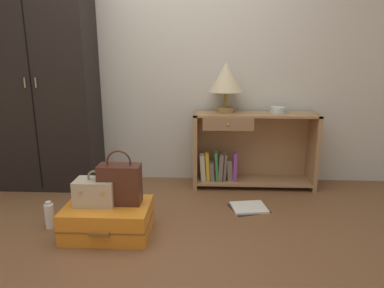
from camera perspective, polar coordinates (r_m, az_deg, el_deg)
The scene contains 11 objects.
ground_plane at distance 2.53m, azimuth -8.78°, elevation -16.62°, with size 9.00×9.00×0.00m, color brown.
back_wall at distance 3.65m, azimuth -4.89°, elevation 14.40°, with size 6.40×0.10×2.60m, color beige.
wardrobe at distance 3.69m, azimuth -23.12°, elevation 9.43°, with size 0.98×0.47×2.10m.
bookshelf at distance 3.55m, azimuth 9.01°, elevation -0.98°, with size 1.20×0.34×0.74m.
table_lamp at distance 3.43m, azimuth 5.53°, elevation 10.50°, with size 0.33×0.33×0.48m.
bowl at distance 3.51m, azimuth 13.80°, elevation 5.38°, with size 0.14×0.14×0.06m, color silver.
suitcase_large at distance 2.72m, azimuth -13.45°, elevation -11.82°, with size 0.62×0.45×0.23m.
train_case at distance 2.67m, azimuth -15.39°, elevation -7.45°, with size 0.29×0.19×0.26m.
handbag at distance 2.63m, azimuth -11.62°, elevation -6.29°, with size 0.30×0.15×0.40m.
bottle at distance 2.95m, azimuth -22.11°, elevation -10.71°, with size 0.07×0.07×0.21m.
open_book_on_floor at distance 3.13m, azimuth 9.21°, elevation -10.16°, with size 0.37×0.35×0.02m.
Camera 1 is at (0.47, -2.12, 1.30)m, focal length 32.86 mm.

